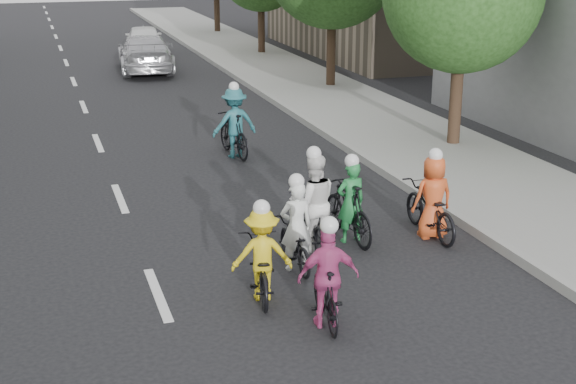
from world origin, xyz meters
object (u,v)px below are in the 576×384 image
cyclist_3 (431,205)px  follow_car_trail (144,40)px  cyclist_1 (295,238)px  cyclist_6 (261,262)px  cyclist_0 (349,208)px  cyclist_2 (312,212)px  follow_car_lead (145,53)px  cyclist_5 (234,128)px  cyclist_4 (327,285)px

cyclist_3 → follow_car_trail: bearing=-86.3°
cyclist_1 → cyclist_6: (-0.85, -0.92, 0.05)m
cyclist_0 → follow_car_trail: (-0.06, 25.12, 0.10)m
cyclist_2 → cyclist_6: size_ratio=1.06×
cyclist_0 → follow_car_lead: cyclist_0 is taller
cyclist_3 → cyclist_6: size_ratio=1.06×
cyclist_0 → follow_car_trail: size_ratio=0.45×
cyclist_5 → follow_car_lead: cyclist_5 is taller
cyclist_4 → cyclist_3: bearing=-130.5°
cyclist_3 → cyclist_5: size_ratio=0.98×
cyclist_0 → follow_car_lead: bearing=-92.5°
cyclist_4 → cyclist_5: size_ratio=0.86×
cyclist_5 → follow_car_lead: bearing=-96.2°
cyclist_1 → cyclist_3: size_ratio=0.88×
cyclist_4 → cyclist_6: bearing=-53.8°
follow_car_lead → cyclist_3: bearing=101.1°
cyclist_1 → cyclist_3: bearing=-166.9°
cyclist_0 → cyclist_1: size_ratio=1.13×
cyclist_2 → follow_car_lead: bearing=-83.9°
cyclist_2 → follow_car_trail: 25.31m
cyclist_2 → cyclist_5: (0.23, 6.45, 0.07)m
cyclist_6 → cyclist_1: bearing=-122.2°
cyclist_3 → cyclist_5: cyclist_5 is taller
cyclist_4 → follow_car_trail: size_ratio=0.40×
follow_car_trail → cyclist_2: bearing=95.0°
cyclist_0 → cyclist_4: bearing=58.1°
cyclist_5 → cyclist_1: bearing=76.7°
cyclist_2 → cyclist_1: bearing=58.8°
cyclist_0 → cyclist_5: size_ratio=0.97×
follow_car_lead → follow_car_trail: bearing=-92.6°
cyclist_3 → cyclist_0: bearing=-10.2°
cyclist_1 → cyclist_4: (-0.22, -2.08, 0.07)m
cyclist_0 → cyclist_3: cyclist_3 is taller
cyclist_3 → cyclist_6: bearing=23.1°
cyclist_3 → cyclist_5: (-2.04, 6.54, 0.14)m
cyclist_0 → cyclist_1: cyclist_1 is taller
cyclist_4 → cyclist_6: 1.33m
cyclist_3 → cyclist_2: bearing=-2.3°
cyclist_4 → cyclist_5: bearing=-88.5°
cyclist_5 → follow_car_trail: size_ratio=0.47×
cyclist_2 → follow_car_lead: size_ratio=0.36×
cyclist_0 → follow_car_trail: cyclist_0 is taller
cyclist_3 → follow_car_lead: 20.58m
cyclist_1 → follow_car_trail: size_ratio=0.40×
cyclist_3 → follow_car_lead: cyclist_3 is taller
cyclist_1 → cyclist_4: bearing=84.4°
cyclist_6 → follow_car_trail: (2.13, 26.96, 0.13)m
cyclist_6 → follow_car_trail: cyclist_6 is taller
cyclist_2 → follow_car_lead: (0.06, 20.36, 0.08)m
follow_car_lead → cyclist_0: bearing=97.0°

